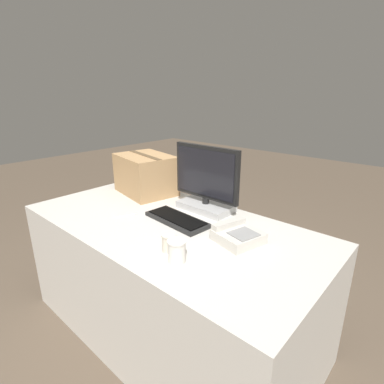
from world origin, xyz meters
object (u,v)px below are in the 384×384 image
Objects in this scene: spoon at (131,214)px; paper_cup_left at (169,243)px; monitor at (206,185)px; keyboard at (177,219)px; desk_phone at (237,235)px; paper_cup_right at (177,251)px; cardboard_box at (146,174)px.

paper_cup_left is at bearing -80.96° from spoon.
spoon is at bearing -127.90° from monitor.
keyboard is 0.40m from desk_phone.
desk_phone is 2.94× the size of paper_cup_left.
monitor is at bearing -12.10° from spoon.
paper_cup_right is (0.09, -0.04, 0.01)m from paper_cup_left.
paper_cup_right is (-0.09, -0.34, 0.02)m from desk_phone.
monitor is at bearing 92.94° from keyboard.
spoon is (-0.50, 0.15, -0.04)m from paper_cup_left.
paper_cup_left is 0.83× the size of paper_cup_right.
spoon is at bearing -53.10° from cardboard_box.
keyboard is at bearing -161.45° from desk_phone.
paper_cup_left is (-0.19, -0.30, 0.01)m from desk_phone.
paper_cup_right is 0.62m from spoon.
spoon is at bearing -153.43° from desk_phone.
desk_phone is 2.43× the size of paper_cup_right.
keyboard is at bearing -91.71° from monitor.
keyboard is 0.86× the size of cardboard_box.
cardboard_box is at bearing 162.13° from keyboard.
monitor is at bearing 164.31° from desk_phone.
monitor is 3.36× the size of spoon.
paper_cup_right is at bearing -90.81° from desk_phone.
keyboard is at bearing 128.23° from paper_cup_left.
paper_cup_right is (0.31, -0.31, 0.04)m from keyboard.
monitor is 0.50m from spoon.
monitor is 4.60× the size of paper_cup_right.
monitor is 1.14× the size of keyboard.
paper_cup_right is 0.21× the size of cardboard_box.
keyboard is (-0.01, -0.25, -0.15)m from monitor.
keyboard is 2.95× the size of spoon.
monitor reaches higher than spoon.
monitor is 0.29m from keyboard.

